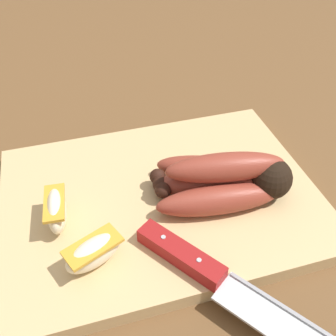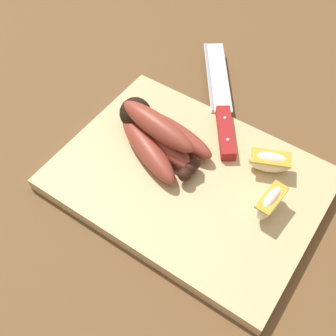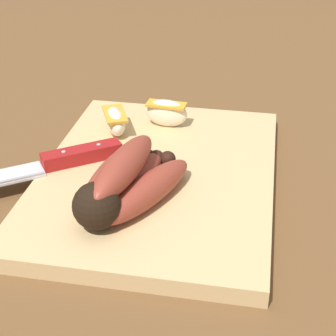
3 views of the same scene
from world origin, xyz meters
The scene contains 6 objects.
ground_plane centered at (0.00, 0.00, 0.00)m, with size 6.00×6.00×0.00m, color brown.
cutting_board centered at (0.00, 0.01, 0.01)m, with size 0.38×0.28×0.02m, color tan.
banana_bunch centered at (0.07, -0.01, 0.04)m, with size 0.17×0.12×0.06m.
chefs_knife centered at (0.02, -0.12, 0.03)m, with size 0.19×0.25×0.02m.
apple_wedge_near centered at (-0.09, -0.06, 0.04)m, with size 0.07×0.05×0.03m.
apple_wedge_middle centered at (-0.12, 0.00, 0.04)m, with size 0.03×0.06×0.04m.
Camera 1 is at (-0.08, -0.30, 0.35)m, focal length 40.53 mm.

